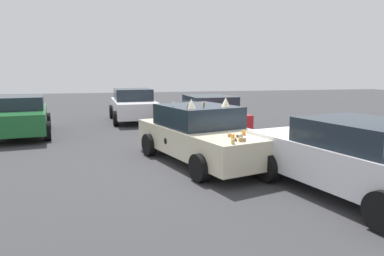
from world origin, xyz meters
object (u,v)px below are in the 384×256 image
art_car_decorated (202,134)px  parked_sedan_far_left (354,158)px  parked_sedan_far_right (21,116)px  parked_sedan_row_back_far (133,105)px  parked_sedan_behind_left (207,114)px

art_car_decorated → parked_sedan_far_left: 3.75m
parked_sedan_far_right → parked_sedan_far_left: 11.10m
art_car_decorated → parked_sedan_row_back_far: size_ratio=1.11×
art_car_decorated → parked_sedan_behind_left: bearing=146.4°
art_car_decorated → parked_sedan_row_back_far: 8.14m
art_car_decorated → parked_sedan_far_right: 7.41m
art_car_decorated → parked_sedan_far_left: (-3.12, -2.09, 0.02)m
art_car_decorated → parked_sedan_row_back_far: bearing=172.0°
art_car_decorated → parked_sedan_far_right: size_ratio=1.08×
art_car_decorated → parked_sedan_behind_left: (4.07, -1.28, -0.01)m
art_car_decorated → parked_sedan_row_back_far: art_car_decorated is taller
art_car_decorated → parked_sedan_far_left: size_ratio=1.02×
parked_sedan_behind_left → parked_sedan_far_right: size_ratio=1.06×
parked_sedan_row_back_far → parked_sedan_far_right: parked_sedan_row_back_far is taller
parked_sedan_behind_left → art_car_decorated: bearing=160.5°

